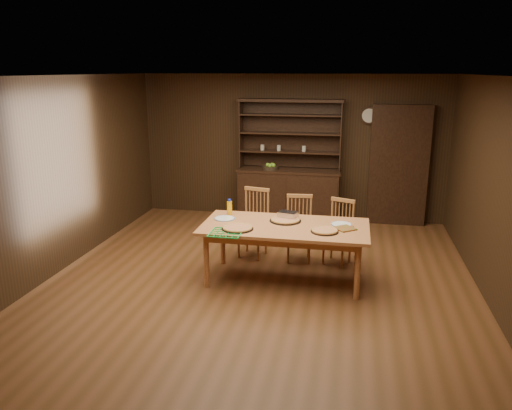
% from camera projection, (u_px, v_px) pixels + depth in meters
% --- Properties ---
extents(floor, '(6.00, 6.00, 0.00)m').
position_uv_depth(floor, '(261.00, 279.00, 6.56)').
color(floor, brown).
rests_on(floor, ground).
extents(room_shell, '(6.00, 6.00, 6.00)m').
position_uv_depth(room_shell, '(261.00, 161.00, 6.15)').
color(room_shell, silver).
rests_on(room_shell, floor).
extents(china_hutch, '(1.84, 0.52, 2.17)m').
position_uv_depth(china_hutch, '(289.00, 188.00, 9.02)').
color(china_hutch, black).
rests_on(china_hutch, floor).
extents(doorway, '(1.00, 0.18, 2.10)m').
position_uv_depth(doorway, '(398.00, 166.00, 8.68)').
color(doorway, black).
rests_on(doorway, floor).
extents(wall_clock, '(0.30, 0.05, 0.30)m').
position_uv_depth(wall_clock, '(369.00, 116.00, 8.61)').
color(wall_clock, black).
rests_on(wall_clock, room_shell).
extents(dining_table, '(2.12, 1.06, 0.75)m').
position_uv_depth(dining_table, '(285.00, 231.00, 6.37)').
color(dining_table, '#C77B45').
rests_on(dining_table, floor).
extents(chair_left, '(0.49, 0.47, 1.00)m').
position_uv_depth(chair_left, '(254.00, 220.00, 7.32)').
color(chair_left, '#BA6F3F').
rests_on(chair_left, floor).
extents(chair_center, '(0.43, 0.41, 0.94)m').
position_uv_depth(chair_center, '(299.00, 226.00, 7.17)').
color(chair_center, '#BA6F3F').
rests_on(chair_center, floor).
extents(chair_right, '(0.48, 0.47, 0.92)m').
position_uv_depth(chair_right, '(339.00, 230.00, 7.04)').
color(chair_right, '#BA6F3F').
rests_on(chair_right, floor).
extents(pizza_left, '(0.40, 0.40, 0.04)m').
position_uv_depth(pizza_left, '(237.00, 228.00, 6.20)').
color(pizza_left, black).
rests_on(pizza_left, dining_table).
extents(pizza_right, '(0.34, 0.34, 0.04)m').
position_uv_depth(pizza_right, '(325.00, 231.00, 6.09)').
color(pizza_right, black).
rests_on(pizza_right, dining_table).
extents(pizza_center, '(0.41, 0.41, 0.04)m').
position_uv_depth(pizza_center, '(285.00, 220.00, 6.52)').
color(pizza_center, black).
rests_on(pizza_center, dining_table).
extents(cooling_rack, '(0.49, 0.49, 0.02)m').
position_uv_depth(cooling_rack, '(226.00, 232.00, 6.05)').
color(cooling_rack, green).
rests_on(cooling_rack, dining_table).
extents(plate_left, '(0.28, 0.28, 0.02)m').
position_uv_depth(plate_left, '(225.00, 218.00, 6.62)').
color(plate_left, white).
rests_on(plate_left, dining_table).
extents(plate_right, '(0.26, 0.26, 0.02)m').
position_uv_depth(plate_right, '(341.00, 224.00, 6.36)').
color(plate_right, white).
rests_on(plate_right, dining_table).
extents(foil_dish, '(0.28, 0.23, 0.10)m').
position_uv_depth(foil_dish, '(288.00, 215.00, 6.62)').
color(foil_dish, white).
rests_on(foil_dish, dining_table).
extents(juice_bottle, '(0.07, 0.07, 0.22)m').
position_uv_depth(juice_bottle, '(230.00, 208.00, 6.79)').
color(juice_bottle, '#FFB30D').
rests_on(juice_bottle, dining_table).
extents(pot_holder_a, '(0.31, 0.31, 0.02)m').
position_uv_depth(pot_holder_a, '(345.00, 228.00, 6.20)').
color(pot_holder_a, red).
rests_on(pot_holder_a, dining_table).
extents(pot_holder_b, '(0.26, 0.26, 0.01)m').
position_uv_depth(pot_holder_b, '(344.00, 226.00, 6.29)').
color(pot_holder_b, red).
rests_on(pot_holder_b, dining_table).
extents(fruit_bowl, '(0.29, 0.29, 0.12)m').
position_uv_depth(fruit_bowl, '(270.00, 167.00, 8.91)').
color(fruit_bowl, black).
rests_on(fruit_bowl, china_hutch).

